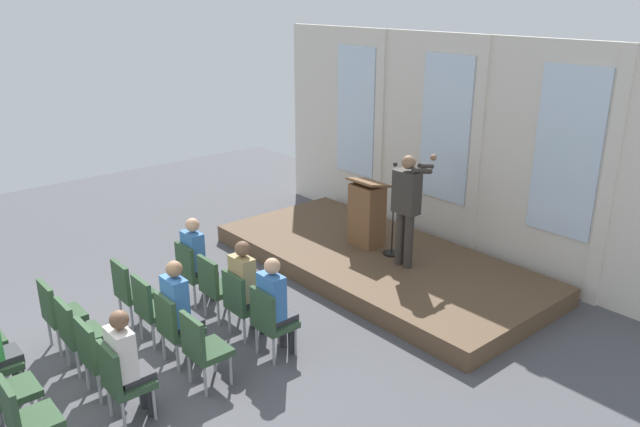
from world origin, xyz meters
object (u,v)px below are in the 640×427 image
object	(u,v)px
mic_stand	(392,235)
audience_r2_c3	(127,359)
audience_r0_c0	(197,256)
chair_r2_c3	(122,378)
chair_r0_c3	(270,319)
chair_r2_c1	(77,330)
chair_r0_c1	(216,284)
chair_r3_c3	(25,417)
speaker	(407,203)
chair_r1_c2	(175,325)
chair_r0_c2	(242,300)
audience_r0_c2	(246,284)
chair_r3_c2	(6,386)
lectern	(367,213)
chair_r1_c3	(202,346)
audience_r0_c3	(275,302)
chair_r2_c2	(98,353)
chair_r2_c0	(58,311)
chair_r1_c1	(151,306)
chair_r0_c0	(193,269)
chair_r1_c0	(130,289)
audience_r1_c2	(180,306)

from	to	relation	value
mic_stand	audience_r2_c3	xyz separation A→B (m)	(0.79, -4.87, 0.09)
audience_r0_c0	chair_r2_c3	world-z (taller)	audience_r0_c0
chair_r0_c3	chair_r2_c1	world-z (taller)	same
chair_r0_c1	chair_r3_c3	world-z (taller)	same
speaker	chair_r1_c2	world-z (taller)	speaker
chair_r0_c2	audience_r0_c2	bearing A→B (deg)	90.00
chair_r3_c2	chair_r2_c1	bearing A→B (deg)	123.54
chair_r1_c2	chair_r2_c3	size ratio (longest dim) A/B	1.00
mic_stand	chair_r3_c2	size ratio (longest dim) A/B	1.65
lectern	chair_r1_c3	distance (m)	4.22
chair_r0_c2	chair_r3_c3	bearing A→B (deg)	-77.54
audience_r0_c3	chair_r2_c2	size ratio (longest dim) A/B	1.42
chair_r2_c2	audience_r2_c3	world-z (taller)	audience_r2_c3
chair_r0_c2	chair_r2_c0	world-z (taller)	same
chair_r0_c1	chair_r2_c3	distance (m)	2.31
lectern	chair_r1_c2	bearing A→B (deg)	-79.54
audience_r2_c3	chair_r1_c3	bearing A→B (deg)	90.00
chair_r0_c2	chair_r2_c0	distance (m)	2.31
chair_r2_c1	chair_r3_c2	xyz separation A→B (m)	(0.64, -0.96, 0.00)
chair_r1_c1	audience_r2_c3	bearing A→B (deg)	-34.60
chair_r2_c0	audience_r0_c2	bearing A→B (deg)	57.52
chair_r0_c1	chair_r1_c1	xyz separation A→B (m)	(0.00, -0.96, 0.00)
speaker	chair_r0_c0	size ratio (longest dim) A/B	1.88
chair_r1_c0	chair_r0_c3	bearing A→B (deg)	26.70
lectern	audience_r0_c3	distance (m)	3.24
chair_r1_c1	chair_r0_c0	bearing A→B (deg)	123.54
speaker	audience_r2_c3	size ratio (longest dim) A/B	1.36
mic_stand	lectern	size ratio (longest dim) A/B	1.34
mic_stand	chair_r3_c3	distance (m)	5.96
chair_r2_c2	chair_r1_c1	bearing A→B (deg)	123.54
lectern	audience_r2_c3	world-z (taller)	lectern
chair_r0_c3	chair_r1_c1	world-z (taller)	same
audience_r0_c3	chair_r2_c2	world-z (taller)	audience_r0_c3
audience_r0_c3	chair_r3_c2	size ratio (longest dim) A/B	1.42
chair_r2_c0	chair_r1_c0	bearing A→B (deg)	90.00
chair_r1_c1	chair_r3_c3	bearing A→B (deg)	-56.46
chair_r3_c2	audience_r0_c3	bearing A→B (deg)	77.87
chair_r2_c2	chair_r0_c2	bearing A→B (deg)	90.00
lectern	chair_r2_c3	world-z (taller)	lectern
audience_r0_c2	chair_r3_c2	distance (m)	2.97
audience_r1_c2	chair_r1_c1	bearing A→B (deg)	-172.90
chair_r0_c0	chair_r2_c0	world-z (taller)	same
mic_stand	audience_r0_c2	size ratio (longest dim) A/B	1.15
chair_r0_c0	chair_r1_c1	distance (m)	1.15
audience_r0_c3	chair_r1_c1	world-z (taller)	audience_r0_c3
chair_r0_c0	audience_r0_c2	bearing A→B (deg)	3.57
lectern	chair_r0_c2	xyz separation A→B (m)	(0.73, -3.01, -0.32)
chair_r0_c1	audience_r2_c3	bearing A→B (deg)	-55.30
chair_r0_c2	audience_r0_c3	world-z (taller)	audience_r0_c3
chair_r1_c0	chair_r3_c2	bearing A→B (deg)	-56.46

